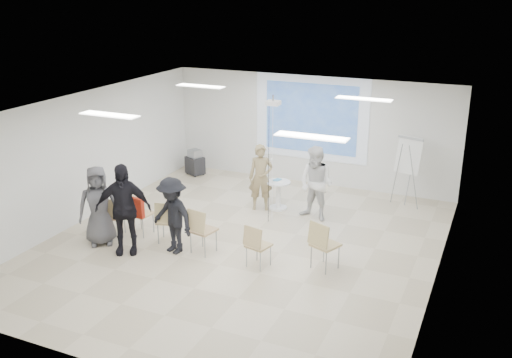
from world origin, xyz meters
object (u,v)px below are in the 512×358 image
at_px(chair_far_left, 111,214).
at_px(flipchart_easel, 409,156).
at_px(chair_center, 200,228).
at_px(audience_outer, 98,201).
at_px(chair_left_inner, 167,219).
at_px(laptop, 169,219).
at_px(audience_left, 123,202).
at_px(av_cart, 195,163).
at_px(player_left, 261,173).
at_px(chair_right_inner, 256,243).
at_px(chair_right_far, 323,242).
at_px(audience_mid, 172,211).
at_px(chair_left_mid, 139,211).
at_px(player_right, 316,180).
at_px(pedestal_table, 278,193).

height_order(chair_far_left, flipchart_easel, flipchart_easel).
bearing_deg(chair_center, audience_outer, -158.40).
xyz_separation_m(chair_left_inner, laptop, (-0.02, 0.10, -0.05)).
relative_size(laptop, audience_outer, 0.18).
height_order(audience_left, av_cart, audience_left).
height_order(player_left, chair_right_inner, player_left).
relative_size(chair_far_left, audience_left, 0.42).
relative_size(chair_center, audience_left, 0.45).
height_order(chair_left_inner, chair_right_far, chair_right_far).
distance_m(chair_right_inner, av_cart, 6.11).
height_order(chair_far_left, chair_right_far, chair_right_far).
relative_size(audience_mid, av_cart, 2.48).
distance_m(chair_left_mid, audience_outer, 0.95).
height_order(flipchart_easel, av_cart, flipchart_easel).
bearing_deg(flipchart_easel, audience_outer, -120.92).
relative_size(player_right, chair_left_inner, 2.06).
xyz_separation_m(chair_left_mid, audience_outer, (-0.51, -0.69, 0.41)).
distance_m(chair_far_left, chair_left_inner, 1.30).
xyz_separation_m(audience_mid, flipchart_easel, (3.93, 4.58, 0.39)).
relative_size(player_left, chair_right_inner, 2.09).
bearing_deg(av_cart, chair_right_inner, -24.30).
height_order(audience_left, audience_outer, audience_left).
distance_m(player_right, chair_right_inner, 2.87).
height_order(player_left, chair_center, player_left).
height_order(pedestal_table, player_left, player_left).
bearing_deg(chair_left_mid, chair_right_far, 6.41).
height_order(chair_left_mid, chair_right_inner, chair_left_mid).
relative_size(player_left, audience_outer, 0.96).
bearing_deg(chair_right_inner, pedestal_table, 117.38).
bearing_deg(av_cart, audience_outer, -59.46).
distance_m(player_right, chair_center, 3.17).
distance_m(player_right, audience_mid, 3.58).
bearing_deg(chair_right_inner, flipchart_easel, 78.76).
distance_m(chair_right_inner, audience_left, 2.86).
xyz_separation_m(player_right, chair_right_far, (0.93, -2.38, -0.39)).
bearing_deg(chair_right_inner, chair_right_far, 33.60).
relative_size(chair_left_inner, audience_mid, 0.52).
xyz_separation_m(chair_far_left, audience_mid, (1.63, -0.08, 0.37)).
distance_m(pedestal_table, audience_mid, 3.34).
distance_m(pedestal_table, laptop, 3.07).
distance_m(pedestal_table, audience_left, 4.11).
distance_m(chair_center, flipchart_easel, 5.62).
bearing_deg(chair_far_left, player_right, 23.57).
relative_size(player_right, audience_left, 0.89).
distance_m(chair_center, audience_mid, 0.67).
relative_size(chair_right_far, audience_left, 0.46).
distance_m(chair_far_left, audience_left, 1.04).
height_order(chair_left_inner, chair_right_inner, chair_left_inner).
distance_m(pedestal_table, av_cart, 3.59).
xyz_separation_m(chair_left_mid, chair_right_inner, (3.00, -0.36, -0.03)).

